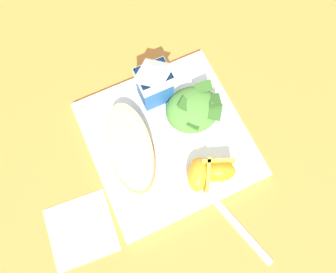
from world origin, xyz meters
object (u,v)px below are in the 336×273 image
object	(u,v)px
metal_fork	(226,213)
orange_wedge_front	(199,175)
milk_carton	(154,82)
white_plate	(168,139)
cheesy_pizza_bread	(131,147)
green_salad_pile	(193,109)
orange_wedge_middle	(218,171)
paper_napkin	(81,230)

from	to	relation	value
metal_fork	orange_wedge_front	bearing A→B (deg)	102.99
milk_carton	white_plate	bearing A→B (deg)	-99.05
white_plate	cheesy_pizza_bread	xyz separation A→B (m)	(-0.07, 0.01, 0.03)
green_salad_pile	milk_carton	world-z (taller)	milk_carton
cheesy_pizza_bread	green_salad_pile	xyz separation A→B (m)	(0.13, 0.02, 0.00)
cheesy_pizza_bread	orange_wedge_front	xyz separation A→B (m)	(0.09, -0.10, 0.00)
green_salad_pile	orange_wedge_front	bearing A→B (deg)	-111.30
cheesy_pizza_bread	milk_carton	world-z (taller)	milk_carton
white_plate	green_salad_pile	world-z (taller)	green_salad_pile
cheesy_pizza_bread	milk_carton	xyz separation A→B (m)	(0.08, 0.08, 0.04)
cheesy_pizza_bread	orange_wedge_middle	distance (m)	0.16
orange_wedge_front	paper_napkin	distance (m)	0.23
metal_fork	orange_wedge_middle	bearing A→B (deg)	77.32
green_salad_pile	paper_napkin	size ratio (longest dim) A/B	0.95
paper_napkin	orange_wedge_front	bearing A→B (deg)	-1.00
green_salad_pile	orange_wedge_front	xyz separation A→B (m)	(-0.04, -0.11, -0.00)
orange_wedge_middle	paper_napkin	xyz separation A→B (m)	(-0.26, 0.01, -0.03)
white_plate	milk_carton	size ratio (longest dim) A/B	2.55
orange_wedge_front	white_plate	bearing A→B (deg)	101.70
cheesy_pizza_bread	orange_wedge_middle	size ratio (longest dim) A/B	2.60
green_salad_pile	metal_fork	bearing A→B (deg)	-97.89
white_plate	milk_carton	xyz separation A→B (m)	(0.01, 0.09, 0.07)
white_plate	cheesy_pizza_bread	world-z (taller)	cheesy_pizza_bread
orange_wedge_middle	cheesy_pizza_bread	bearing A→B (deg)	139.41
orange_wedge_middle	green_salad_pile	bearing A→B (deg)	84.90
orange_wedge_middle	metal_fork	bearing A→B (deg)	-102.68
cheesy_pizza_bread	green_salad_pile	distance (m)	0.13
white_plate	cheesy_pizza_bread	size ratio (longest dim) A/B	1.56
green_salad_pile	milk_carton	size ratio (longest dim) A/B	0.95
white_plate	orange_wedge_front	size ratio (longest dim) A/B	4.00
white_plate	orange_wedge_middle	xyz separation A→B (m)	(0.05, -0.09, 0.03)
green_salad_pile	cheesy_pizza_bread	bearing A→B (deg)	-172.73
milk_carton	orange_wedge_front	distance (m)	0.18
green_salad_pile	orange_wedge_middle	bearing A→B (deg)	-95.10
cheesy_pizza_bread	white_plate	bearing A→B (deg)	-6.70
orange_wedge_front	cheesy_pizza_bread	bearing A→B (deg)	132.53
metal_fork	cheesy_pizza_bread	bearing A→B (deg)	121.47
cheesy_pizza_bread	paper_napkin	xyz separation A→B (m)	(-0.14, -0.09, -0.03)
milk_carton	green_salad_pile	bearing A→B (deg)	-52.28
cheesy_pizza_bread	orange_wedge_front	size ratio (longest dim) A/B	2.57
metal_fork	milk_carton	bearing A→B (deg)	94.98
orange_wedge_middle	metal_fork	size ratio (longest dim) A/B	0.37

